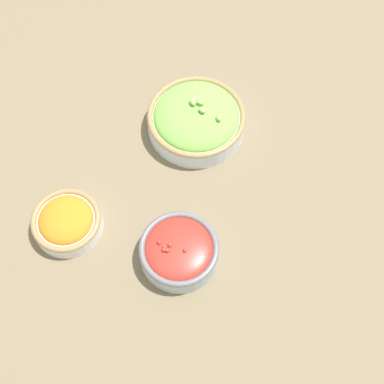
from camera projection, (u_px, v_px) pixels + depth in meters
The scene contains 4 objects.
ground_plane at pixel (192, 199), 1.09m from camera, with size 3.00×3.00×0.00m, color #75664C.
bowl_cherry_tomatoes at pixel (179, 251), 1.01m from camera, with size 0.15×0.15×0.06m.
bowl_lettuce at pixel (196, 119), 1.14m from camera, with size 0.21×0.21×0.08m.
bowl_carrots at pixel (67, 222), 1.04m from camera, with size 0.14×0.14×0.05m.
Camera 1 is at (0.35, 0.34, 0.98)m, focal length 50.00 mm.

